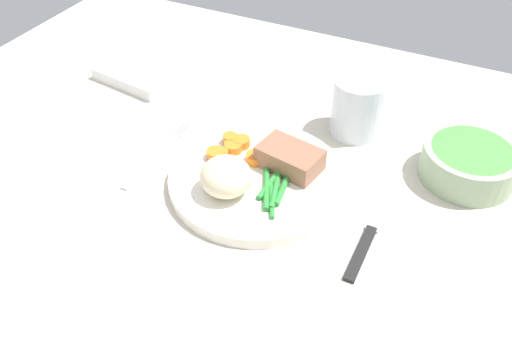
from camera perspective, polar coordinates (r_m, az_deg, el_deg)
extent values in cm
cube|color=beige|center=(73.72, 0.11, -1.95)|extent=(120.00, 90.00, 2.00)
cylinder|color=white|center=(72.25, 0.00, -1.09)|extent=(23.46, 23.46, 1.60)
cube|color=#936047|center=(72.37, 3.54, 1.30)|extent=(9.01, 6.58, 3.03)
ellipsoid|color=beige|center=(68.05, -3.16, -0.64)|extent=(6.53, 6.44, 4.91)
cylinder|color=orange|center=(74.44, -4.23, 1.69)|extent=(2.50, 2.50, 1.29)
cylinder|color=orange|center=(77.04, -2.71, 3.30)|extent=(2.10, 2.10, 1.30)
cylinder|color=orange|center=(76.19, -2.47, 2.73)|extent=(2.26, 2.26, 1.09)
cylinder|color=orange|center=(76.45, -1.52, 2.98)|extent=(2.42, 2.42, 1.25)
cylinder|color=orange|center=(74.51, -3.68, 1.71)|extent=(2.07, 2.07, 1.16)
cylinder|color=orange|center=(73.66, -0.08, 1.32)|extent=(2.55, 2.55, 1.26)
cylinder|color=orange|center=(75.59, -2.38, 2.44)|extent=(2.49, 2.49, 1.20)
cylinder|color=#2D8C38|center=(69.48, 1.09, -1.80)|extent=(4.03, 7.63, 0.80)
cylinder|color=#2D8C38|center=(69.92, 2.95, -1.53)|extent=(1.89, 7.55, 0.81)
cylinder|color=#2D8C38|center=(70.06, 1.40, -1.41)|extent=(0.93, 6.09, 0.75)
cylinder|color=#2D8C38|center=(69.27, 2.04, -1.97)|extent=(2.71, 6.95, 0.81)
cylinder|color=#2D8C38|center=(68.12, 1.63, -2.97)|extent=(3.50, 6.29, 0.62)
cube|color=silver|center=(77.77, -10.85, 1.00)|extent=(1.00, 13.00, 0.40)
cube|color=silver|center=(83.30, -7.99, 4.38)|extent=(0.24, 3.60, 0.40)
cube|color=silver|center=(83.11, -7.76, 4.31)|extent=(0.24, 3.60, 0.40)
cube|color=silver|center=(82.92, -7.52, 4.24)|extent=(0.24, 3.60, 0.40)
cube|color=silver|center=(82.73, -7.29, 4.17)|extent=(0.24, 3.60, 0.40)
cube|color=black|center=(65.33, 10.86, -8.49)|extent=(1.30, 9.00, 0.64)
cube|color=silver|center=(72.32, 13.25, -3.02)|extent=(1.70, 12.00, 0.40)
cylinder|color=silver|center=(81.27, 10.62, 6.61)|extent=(7.80, 7.80, 8.72)
cylinder|color=silver|center=(82.30, 10.46, 5.54)|extent=(7.17, 7.17, 5.00)
cylinder|color=#99B28C|center=(77.92, 21.31, 0.70)|extent=(12.54, 12.54, 4.69)
cylinder|color=#4C8C42|center=(77.29, 21.49, 1.30)|extent=(10.66, 10.66, 2.58)
cube|color=white|center=(97.79, -11.29, 10.42)|extent=(15.04, 15.03, 1.99)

